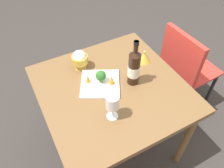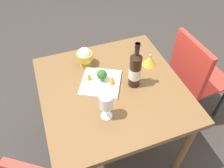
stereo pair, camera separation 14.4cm
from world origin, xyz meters
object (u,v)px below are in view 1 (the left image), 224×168
object	(u,v)px
wine_glass	(112,102)
carrot_garnish_left	(112,80)
serving_plate	(100,84)
broccoli_floret	(101,76)
carrot_garnish_right	(88,78)
rice_bowl_lid	(144,57)
chair_by_wall	(184,65)
rice_bowl	(80,59)
wine_bottle	(134,67)

from	to	relation	value
wine_glass	carrot_garnish_left	xyz separation A→B (m)	(-0.11, -0.22, -0.08)
serving_plate	carrot_garnish_left	xyz separation A→B (m)	(-0.07, 0.04, 0.04)
broccoli_floret	carrot_garnish_left	bearing A→B (deg)	135.63
wine_glass	carrot_garnish_right	world-z (taller)	wine_glass
wine_glass	rice_bowl_lid	xyz separation A→B (m)	(-0.43, -0.32, -0.09)
broccoli_floret	carrot_garnish_right	size ratio (longest dim) A/B	1.31
broccoli_floret	carrot_garnish_left	xyz separation A→B (m)	(-0.05, 0.05, -0.02)
serving_plate	carrot_garnish_left	bearing A→B (deg)	148.39
chair_by_wall	serving_plate	bearing A→B (deg)	-90.12
wine_glass	carrot_garnish_left	bearing A→B (deg)	-117.33
rice_bowl	broccoli_floret	size ratio (longest dim) A/B	1.65
chair_by_wall	carrot_garnish_right	distance (m)	0.90
wine_glass	carrot_garnish_right	xyz separation A→B (m)	(0.02, -0.30, -0.08)
chair_by_wall	serving_plate	size ratio (longest dim) A/B	2.52
wine_bottle	rice_bowl_lid	distance (m)	0.25
chair_by_wall	serving_plate	xyz separation A→B (m)	(0.80, 0.03, 0.20)
rice_bowl_lid	serving_plate	bearing A→B (deg)	9.11
rice_bowl	rice_bowl_lid	world-z (taller)	rice_bowl
wine_bottle	rice_bowl	size ratio (longest dim) A/B	2.32
rice_bowl_lid	wine_glass	bearing A→B (deg)	36.58
chair_by_wall	wine_glass	xyz separation A→B (m)	(0.85, 0.29, 0.32)
chair_by_wall	rice_bowl	bearing A→B (deg)	-104.77
chair_by_wall	carrot_garnish_left	world-z (taller)	chair_by_wall
carrot_garnish_left	carrot_garnish_right	world-z (taller)	carrot_garnish_left
carrot_garnish_left	chair_by_wall	bearing A→B (deg)	-174.27
wine_bottle	carrot_garnish_right	size ratio (longest dim) A/B	5.01
wine_bottle	chair_by_wall	bearing A→B (deg)	-169.34
rice_bowl	carrot_garnish_right	xyz separation A→B (m)	(0.02, 0.17, -0.03)
wine_bottle	rice_bowl	distance (m)	0.39
rice_bowl	carrot_garnish_left	distance (m)	0.28
rice_bowl_lid	broccoli_floret	xyz separation A→B (m)	(0.37, 0.05, 0.03)
rice_bowl	chair_by_wall	bearing A→B (deg)	167.77
chair_by_wall	rice_bowl_lid	xyz separation A→B (m)	(0.42, -0.03, 0.23)
wine_bottle	broccoli_floret	world-z (taller)	wine_bottle
broccoli_floret	carrot_garnish_left	distance (m)	0.08
rice_bowl	broccoli_floret	distance (m)	0.21
rice_bowl	rice_bowl_lid	xyz separation A→B (m)	(-0.43, 0.16, -0.04)
broccoli_floret	serving_plate	bearing A→B (deg)	42.71
wine_glass	rice_bowl_lid	distance (m)	0.55
rice_bowl_lid	serving_plate	xyz separation A→B (m)	(0.38, 0.06, -0.03)
rice_bowl	broccoli_floret	bearing A→B (deg)	105.75
wine_glass	serving_plate	distance (m)	0.29
rice_bowl	carrot_garnish_right	world-z (taller)	rice_bowl
wine_glass	serving_plate	bearing A→B (deg)	-100.55
wine_glass	broccoli_floret	bearing A→B (deg)	-102.63
wine_bottle	broccoli_floret	distance (m)	0.22
serving_plate	carrot_garnish_right	bearing A→B (deg)	-34.70
rice_bowl_lid	carrot_garnish_left	size ratio (longest dim) A/B	1.44
chair_by_wall	wine_glass	size ratio (longest dim) A/B	4.75
carrot_garnish_right	wine_bottle	bearing A→B (deg)	155.09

